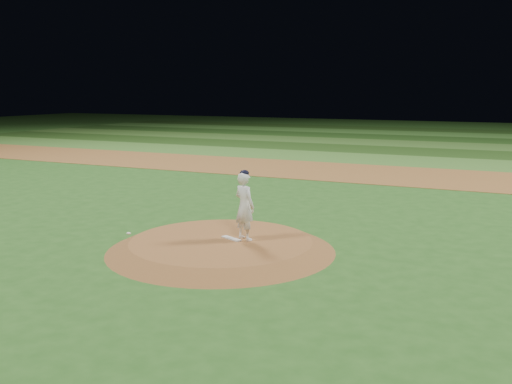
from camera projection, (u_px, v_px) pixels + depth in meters
ground at (221, 250)px, 13.78m from camera, size 120.00×120.00×0.00m
infield_dirt_band at (365, 173)px, 26.27m from camera, size 70.00×6.00×0.02m
outfield_stripe_0 at (390, 160)px, 31.18m from camera, size 70.00×5.00×0.02m
outfield_stripe_1 at (407, 151)px, 35.64m from camera, size 70.00×5.00×0.02m
outfield_stripe_2 at (420, 144)px, 40.11m from camera, size 70.00×5.00×0.02m
outfield_stripe_3 at (431, 139)px, 44.57m from camera, size 70.00×5.00×0.02m
outfield_stripe_4 at (439, 134)px, 49.03m from camera, size 70.00×5.00×0.02m
outfield_stripe_5 at (446, 130)px, 53.49m from camera, size 70.00×5.00×0.02m
pitchers_mound at (221, 245)px, 13.76m from camera, size 5.50×5.50×0.25m
pitching_rubber at (231, 239)px, 13.82m from camera, size 0.61×0.38×0.03m
rosin_bag at (129, 233)px, 14.25m from camera, size 0.11×0.11×0.06m
pitcher_on_mound at (245, 206)px, 13.64m from camera, size 0.71×0.60×1.70m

